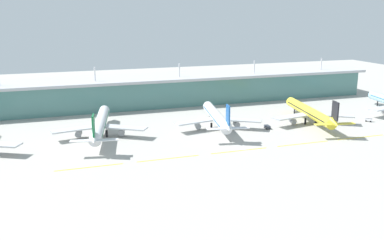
{
  "coord_description": "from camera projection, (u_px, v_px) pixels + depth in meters",
  "views": [
    {
      "loc": [
        -84.03,
        -172.98,
        62.76
      ],
      "look_at": [
        -14.08,
        34.58,
        7.0
      ],
      "focal_mm": 40.2,
      "sensor_mm": 36.0,
      "label": 1
    }
  ],
  "objects": [
    {
      "name": "pushback_tug",
      "position": [
        267.0,
        127.0,
        235.38
      ],
      "size": [
        3.05,
        4.7,
        1.85
      ],
      "color": "#333842",
      "rests_on": "ground"
    },
    {
      "name": "airliner_center",
      "position": [
        217.0,
        117.0,
        234.63
      ],
      "size": [
        47.98,
        63.27,
        18.9
      ],
      "color": "white",
      "rests_on": "ground"
    },
    {
      "name": "taxiway_stripe_mid_east",
      "position": [
        303.0,
        144.0,
        208.96
      ],
      "size": [
        28.0,
        0.7,
        0.04
      ],
      "primitive_type": "cube",
      "color": "yellow",
      "rests_on": "ground"
    },
    {
      "name": "taxiway_stripe_mid_west",
      "position": [
        168.0,
        159.0,
        187.92
      ],
      "size": [
        28.0,
        0.7,
        0.04
      ],
      "primitive_type": "cube",
      "color": "yellow",
      "rests_on": "ground"
    },
    {
      "name": "taxiway_stripe_east",
      "position": [
        361.0,
        137.0,
        219.49
      ],
      "size": [
        28.0,
        0.7,
        0.04
      ],
      "primitive_type": "cube",
      "color": "yellow",
      "rests_on": "ground"
    },
    {
      "name": "airliner_far_middle",
      "position": [
        310.0,
        112.0,
        245.17
      ],
      "size": [
        48.04,
        67.87,
        18.9
      ],
      "color": "yellow",
      "rests_on": "ground"
    },
    {
      "name": "ground_plane",
      "position": [
        244.0,
        149.0,
        200.35
      ],
      "size": [
        600.0,
        600.0,
        0.0
      ],
      "primitive_type": "plane",
      "color": "#A8A59E"
    },
    {
      "name": "taxiway_stripe_west",
      "position": [
        89.0,
        167.0,
        177.39
      ],
      "size": [
        28.0,
        0.7,
        0.04
      ],
      "primitive_type": "cube",
      "color": "yellow",
      "rests_on": "ground"
    },
    {
      "name": "airliner_near_middle",
      "position": [
        100.0,
        124.0,
        219.49
      ],
      "size": [
        47.84,
        71.26,
        18.9
      ],
      "color": "silver",
      "rests_on": "ground"
    },
    {
      "name": "terminal_building",
      "position": [
        177.0,
        89.0,
        297.81
      ],
      "size": [
        288.0,
        34.0,
        28.43
      ],
      "color": "slate",
      "rests_on": "ground"
    },
    {
      "name": "baggage_cart",
      "position": [
        369.0,
        120.0,
        250.22
      ],
      "size": [
        3.8,
        3.83,
        2.48
      ],
      "color": "silver",
      "rests_on": "ground"
    },
    {
      "name": "taxiway_stripe_centre",
      "position": [
        239.0,
        151.0,
        198.44
      ],
      "size": [
        28.0,
        0.7,
        0.04
      ],
      "primitive_type": "cube",
      "color": "yellow",
      "rests_on": "ground"
    }
  ]
}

